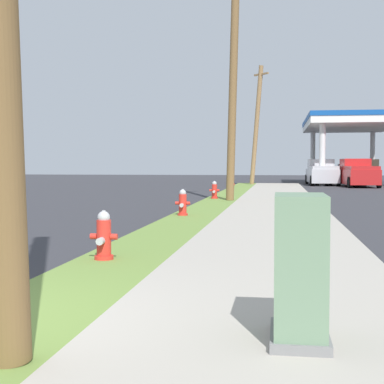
{
  "coord_description": "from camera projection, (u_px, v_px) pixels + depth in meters",
  "views": [
    {
      "loc": [
        3.07,
        -4.57,
        1.56
      ],
      "look_at": [
        0.51,
        12.35,
        0.73
      ],
      "focal_mm": 53.49,
      "sensor_mm": 36.0,
      "label": 1
    }
  ],
  "objects": [
    {
      "name": "utility_cabinet",
      "position": [
        300.0,
        273.0,
        4.64
      ],
      "size": [
        0.47,
        0.79,
        1.2
      ],
      "color": "slate",
      "rests_on": "sidewalk_slab"
    },
    {
      "name": "fire_hydrant_fourth",
      "position": [
        231.0,
        185.0,
        31.08
      ],
      "size": [
        0.42,
        0.37,
        0.74
      ],
      "color": "red",
      "rests_on": "grass_verge"
    },
    {
      "name": "utility_pole_midground",
      "position": [
        233.0,
        68.0,
        22.83
      ],
      "size": [
        1.15,
        0.99,
        10.42
      ],
      "color": "brown",
      "rests_on": "grass_verge"
    },
    {
      "name": "truck_red_at_far_bay",
      "position": [
        358.0,
        174.0,
        39.86
      ],
      "size": [
        2.45,
        5.52,
        1.97
      ],
      "color": "red",
      "rests_on": "ground"
    },
    {
      "name": "sidewalk_slab",
      "position": [
        268.0,
        351.0,
        4.6
      ],
      "size": [
        3.2,
        80.0,
        0.12
      ],
      "primitive_type": "cube",
      "color": "#A8A093",
      "rests_on": "ground"
    },
    {
      "name": "car_black_by_near_pump",
      "position": [
        353.0,
        173.0,
        53.52
      ],
      "size": [
        2.21,
        4.61,
        1.57
      ],
      "color": "black",
      "rests_on": "ground"
    },
    {
      "name": "fire_hydrant_third",
      "position": [
        214.0,
        191.0,
        24.1
      ],
      "size": [
        0.42,
        0.37,
        0.74
      ],
      "color": "red",
      "rests_on": "grass_verge"
    },
    {
      "name": "truck_tan_at_forecourt",
      "position": [
        365.0,
        172.0,
        46.36
      ],
      "size": [
        2.57,
        5.56,
        1.97
      ],
      "color": "tan",
      "rests_on": "ground"
    },
    {
      "name": "fire_hydrant_second",
      "position": [
        183.0,
        204.0,
        16.14
      ],
      "size": [
        0.42,
        0.38,
        0.74
      ],
      "color": "red",
      "rests_on": "grass_verge"
    },
    {
      "name": "fire_hydrant_nearest",
      "position": [
        104.0,
        238.0,
        8.65
      ],
      "size": [
        0.42,
        0.38,
        0.74
      ],
      "color": "red",
      "rests_on": "grass_verge"
    },
    {
      "name": "utility_pole_background",
      "position": [
        257.0,
        124.0,
        41.26
      ],
      "size": [
        1.43,
        1.4,
        8.51
      ],
      "color": "#937047",
      "rests_on": "grass_verge"
    },
    {
      "name": "grass_verge",
      "position": [
        1.0,
        338.0,
        4.94
      ],
      "size": [
        1.4,
        80.0,
        0.12
      ],
      "primitive_type": "cube",
      "color": "olive",
      "rests_on": "ground"
    },
    {
      "name": "truck_silver_on_apron",
      "position": [
        322.0,
        173.0,
        43.3
      ],
      "size": [
        2.28,
        5.46,
        1.97
      ],
      "color": "#BCBCC1",
      "rests_on": "ground"
    }
  ]
}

